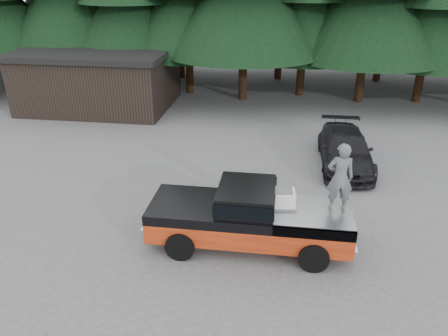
# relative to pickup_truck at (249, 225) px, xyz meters

# --- Properties ---
(ground) EXTENTS (120.00, 120.00, 0.00)m
(ground) POSITION_rel_pickup_truck_xyz_m (-0.79, 0.78, -0.67)
(ground) COLOR #4D4D50
(ground) RESTS_ON ground
(pickup_truck) EXTENTS (6.00, 2.04, 1.33)m
(pickup_truck) POSITION_rel_pickup_truck_xyz_m (0.00, 0.00, 0.00)
(pickup_truck) COLOR #CC4212
(pickup_truck) RESTS_ON ground
(truck_cab) EXTENTS (1.66, 1.90, 0.59)m
(truck_cab) POSITION_rel_pickup_truck_xyz_m (-0.10, -0.00, 0.96)
(truck_cab) COLOR black
(truck_cab) RESTS_ON pickup_truck
(air_compressor) EXTENTS (0.74, 0.63, 0.47)m
(air_compressor) POSITION_rel_pickup_truck_xyz_m (0.93, 0.07, 0.90)
(air_compressor) COLOR white
(air_compressor) RESTS_ON pickup_truck
(man_on_bed) EXTENTS (0.77, 0.54, 2.01)m
(man_on_bed) POSITION_rel_pickup_truck_xyz_m (2.44, 0.12, 1.67)
(man_on_bed) COLOR #515458
(man_on_bed) RESTS_ON pickup_truck
(parked_car) EXTENTS (2.06, 4.92, 1.42)m
(parked_car) POSITION_rel_pickup_truck_xyz_m (3.40, 6.17, 0.05)
(parked_car) COLOR black
(parked_car) RESTS_ON ground
(utility_building) EXTENTS (8.40, 6.40, 3.30)m
(utility_building) POSITION_rel_pickup_truck_xyz_m (-9.79, 12.78, 1.00)
(utility_building) COLOR black
(utility_building) RESTS_ON ground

